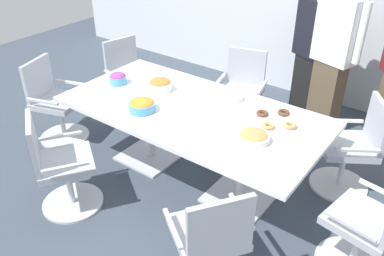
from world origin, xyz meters
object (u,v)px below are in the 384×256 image
at_px(office_chair_2, 130,82).
at_px(office_chair_3, 55,105).
at_px(plate_stack, 233,98).
at_px(office_chair_6, 369,230).
at_px(office_chair_5, 210,244).
at_px(person_standing_1, 334,54).
at_px(person_standing_0, 313,50).
at_px(office_chair_1, 241,95).
at_px(office_chair_4, 60,169).
at_px(snack_bowl_cookies, 254,137).
at_px(snack_bowl_candy_mix, 118,78).
at_px(donut_platter, 276,120).
at_px(office_chair_0, 352,151).
at_px(snack_bowl_chips_orange, 142,105).
at_px(conference_table, 192,121).
at_px(snack_bowl_pretzels, 160,85).

distance_m(office_chair_2, office_chair_3, 0.96).
bearing_deg(plate_stack, office_chair_6, -20.55).
relative_size(office_chair_5, person_standing_1, 0.50).
bearing_deg(person_standing_0, office_chair_1, 74.94).
bearing_deg(office_chair_4, person_standing_0, 102.62).
bearing_deg(snack_bowl_cookies, person_standing_0, 98.85).
bearing_deg(snack_bowl_cookies, plate_stack, 134.33).
distance_m(office_chair_2, snack_bowl_candy_mix, 0.89).
relative_size(office_chair_4, office_chair_5, 1.00).
bearing_deg(person_standing_0, office_chair_5, 123.60).
distance_m(office_chair_1, donut_platter, 1.24).
relative_size(person_standing_1, snack_bowl_cookies, 7.05).
height_order(office_chair_5, snack_bowl_cookies, office_chair_5).
height_order(office_chair_0, snack_bowl_chips_orange, office_chair_0).
relative_size(office_chair_1, office_chair_6, 1.00).
distance_m(office_chair_5, donut_platter, 1.25).
distance_m(office_chair_4, donut_platter, 1.89).
height_order(office_chair_0, snack_bowl_cookies, office_chair_0).
bearing_deg(office_chair_1, office_chair_3, 29.81).
relative_size(office_chair_0, office_chair_1, 1.00).
bearing_deg(person_standing_1, office_chair_6, 136.95).
distance_m(conference_table, person_standing_1, 1.75).
xyz_separation_m(office_chair_6, person_standing_1, (-0.99, 1.75, 0.54)).
relative_size(office_chair_0, snack_bowl_pretzels, 3.90).
xyz_separation_m(office_chair_0, office_chair_3, (-2.90, -1.05, 0.00)).
relative_size(office_chair_0, office_chair_3, 1.00).
height_order(snack_bowl_cookies, snack_bowl_candy_mix, snack_bowl_candy_mix).
relative_size(conference_table, snack_bowl_chips_orange, 10.00).
distance_m(office_chair_0, donut_platter, 0.83).
bearing_deg(office_chair_0, office_chair_3, 77.24).
bearing_deg(office_chair_1, snack_bowl_cookies, 110.31).
distance_m(office_chair_0, office_chair_2, 2.68).
xyz_separation_m(person_standing_0, donut_platter, (0.30, -1.50, -0.10)).
relative_size(office_chair_6, snack_bowl_chips_orange, 3.79).
bearing_deg(plate_stack, snack_bowl_cookies, -45.67).
bearing_deg(plate_stack, office_chair_1, 113.80).
bearing_deg(office_chair_2, office_chair_0, 105.35).
height_order(office_chair_2, snack_bowl_candy_mix, office_chair_2).
bearing_deg(conference_table, office_chair_6, -6.03).
distance_m(snack_bowl_candy_mix, donut_platter, 1.65).
height_order(conference_table, office_chair_3, office_chair_3).
bearing_deg(office_chair_6, person_standing_0, 43.81).
distance_m(office_chair_0, office_chair_4, 2.60).
xyz_separation_m(conference_table, office_chair_3, (-1.63, -0.31, -0.22)).
bearing_deg(office_chair_5, office_chair_6, -12.75).
xyz_separation_m(office_chair_0, office_chair_1, (-1.38, 0.37, 0.00)).
xyz_separation_m(office_chair_0, snack_bowl_candy_mix, (-2.19, -0.75, 0.40)).
bearing_deg(snack_bowl_pretzels, person_standing_0, 61.24).
bearing_deg(person_standing_0, person_standing_1, 173.94).
relative_size(snack_bowl_candy_mix, donut_platter, 0.44).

